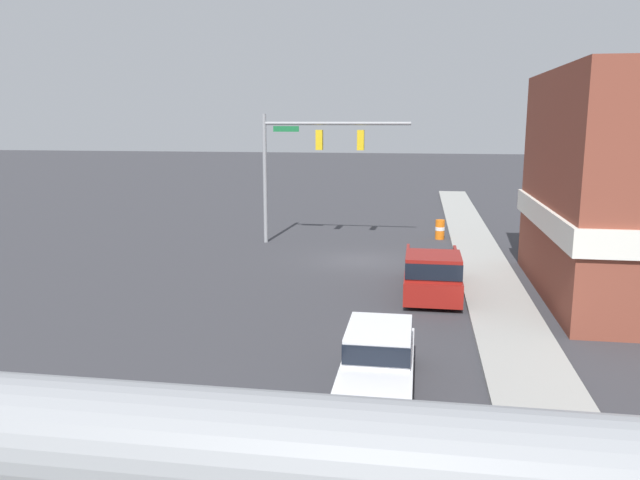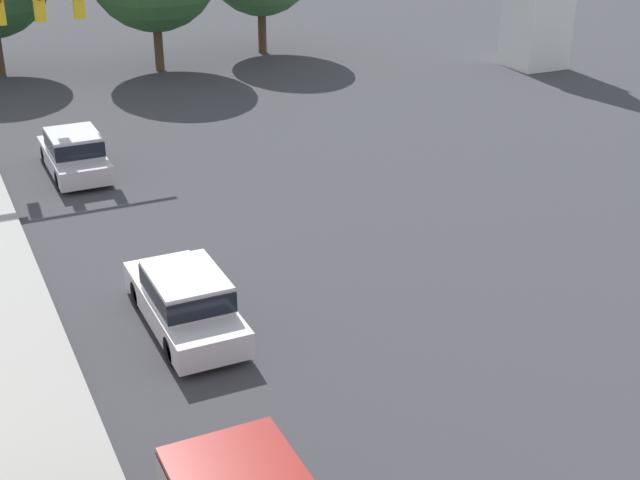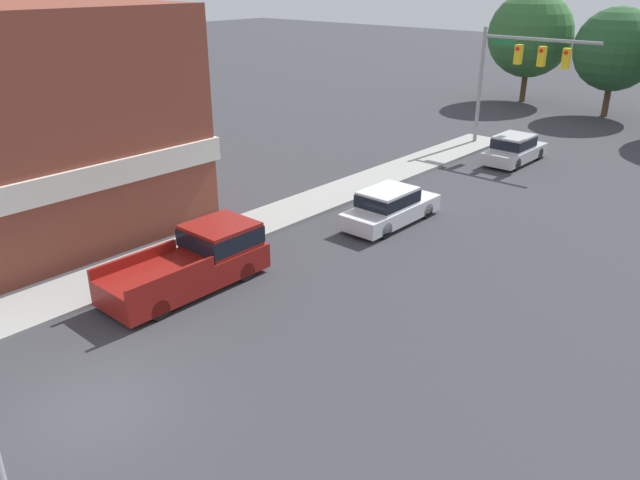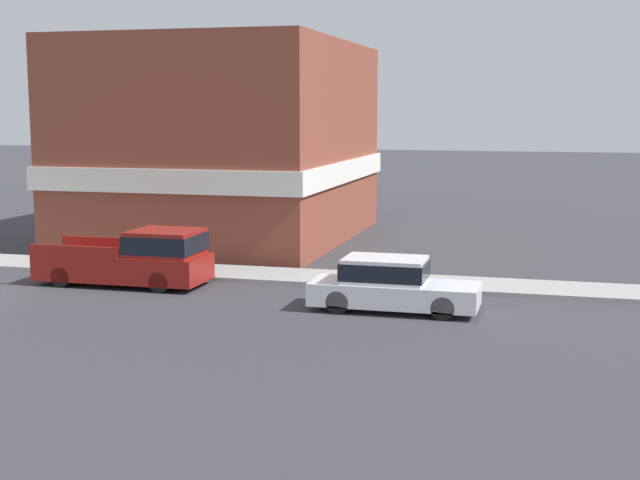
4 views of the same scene
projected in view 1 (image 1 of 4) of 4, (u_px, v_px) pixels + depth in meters
ground_plane at (361, 261)px, 30.08m from camera, size 200.00×200.00×0.00m
sidewalk_curb at (482, 264)px, 29.18m from camera, size 2.40×60.00×0.14m
near_signal_assembly at (309, 150)px, 33.35m from camera, size 7.94×0.49×7.01m
car_lead at (378, 356)px, 15.81m from camera, size 1.76×4.75×1.53m
pickup_truck_parked at (432, 273)px, 23.89m from camera, size 2.09×5.55×1.86m
construction_barrel at (440, 229)px, 35.48m from camera, size 0.54×0.54×1.11m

